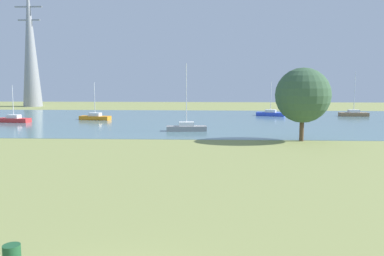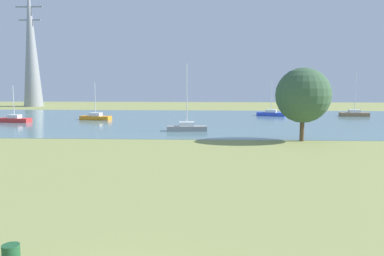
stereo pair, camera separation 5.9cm
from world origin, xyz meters
TOP-DOWN VIEW (x-y plane):
  - ground_plane at (0.00, 22.00)m, footprint 160.00×160.00m
  - water_surface at (0.00, 50.00)m, footprint 140.00×40.00m
  - sailboat_orange at (-15.13, 49.80)m, footprint 4.99×2.32m
  - sailboat_red at (-25.97, 45.69)m, footprint 4.96×2.17m
  - sailboat_blue at (13.20, 57.98)m, footprint 5.03×2.91m
  - sailboat_gray at (-0.08, 36.89)m, footprint 4.92×1.96m
  - sailboat_brown at (27.38, 58.17)m, footprint 4.81×1.52m
  - tree_west_near at (12.00, 29.66)m, footprint 5.49×5.49m
  - electricity_pylon at (-39.53, 81.20)m, footprint 6.40×4.40m

SIDE VIEW (x-z plane):
  - ground_plane at x=0.00m, z-range 0.00..0.00m
  - water_surface at x=0.00m, z-range 0.00..0.02m
  - sailboat_red at x=-25.97m, z-range -2.26..3.15m
  - sailboat_orange at x=-15.13m, z-range -2.45..3.35m
  - sailboat_blue at x=13.20m, z-range -2.53..3.43m
  - sailboat_brown at x=27.38m, z-range -3.32..4.26m
  - sailboat_gray at x=-0.08m, z-range -3.56..4.52m
  - tree_west_near at x=12.00m, z-range 0.92..8.28m
  - electricity_pylon at x=-39.53m, z-range 0.01..28.90m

